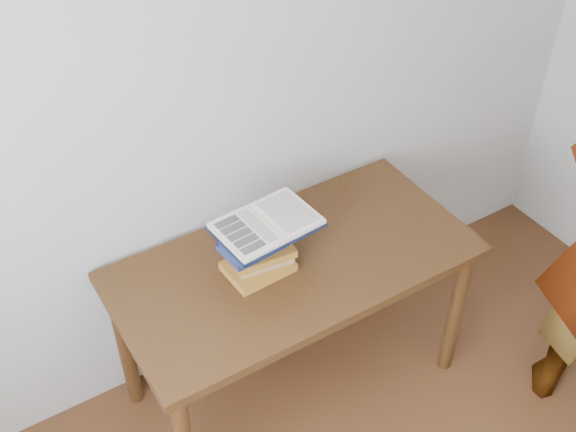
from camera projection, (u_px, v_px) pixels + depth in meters
desk at (294, 279)px, 2.71m from camera, size 1.34×0.67×0.72m
book_stack at (258, 250)px, 2.57m from camera, size 0.26×0.22×0.18m
open_book at (267, 224)px, 2.51m from camera, size 0.38×0.28×0.03m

